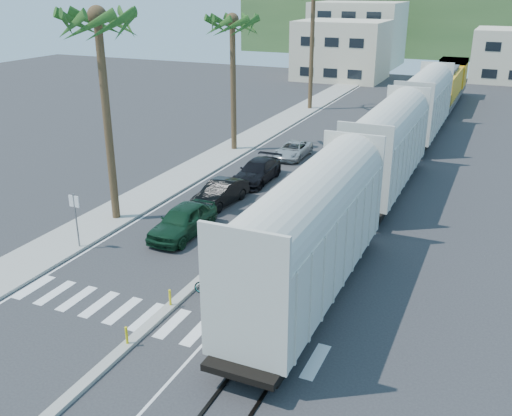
# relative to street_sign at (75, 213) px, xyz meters

# --- Properties ---
(ground) EXTENTS (140.00, 140.00, 0.00)m
(ground) POSITION_rel_street_sign_xyz_m (7.30, -2.00, -1.97)
(ground) COLOR #28282B
(ground) RESTS_ON ground
(sidewalk) EXTENTS (3.00, 90.00, 0.15)m
(sidewalk) POSITION_rel_street_sign_xyz_m (-1.20, 23.00, -1.90)
(sidewalk) COLOR gray
(sidewalk) RESTS_ON ground
(rails) EXTENTS (1.56, 100.00, 0.06)m
(rails) POSITION_rel_street_sign_xyz_m (12.30, 26.00, -1.94)
(rails) COLOR black
(rails) RESTS_ON ground
(median) EXTENTS (0.45, 60.00, 0.85)m
(median) POSITION_rel_street_sign_xyz_m (7.30, 17.96, -1.88)
(median) COLOR gray
(median) RESTS_ON ground
(crosswalk) EXTENTS (14.00, 2.20, 0.01)m
(crosswalk) POSITION_rel_street_sign_xyz_m (7.30, -4.00, -1.97)
(crosswalk) COLOR silver
(crosswalk) RESTS_ON ground
(lane_markings) EXTENTS (9.42, 90.00, 0.01)m
(lane_markings) POSITION_rel_street_sign_xyz_m (5.15, 23.00, -1.97)
(lane_markings) COLOR silver
(lane_markings) RESTS_ON ground
(freight_train) EXTENTS (3.00, 60.94, 5.85)m
(freight_train) POSITION_rel_street_sign_xyz_m (12.30, 20.71, 0.93)
(freight_train) COLOR beige
(freight_train) RESTS_ON ground
(palm_trees) EXTENTS (3.50, 37.20, 13.75)m
(palm_trees) POSITION_rel_street_sign_xyz_m (-0.80, 20.70, 8.84)
(palm_trees) COLOR brown
(palm_trees) RESTS_ON ground
(street_sign) EXTENTS (0.60, 0.08, 3.00)m
(street_sign) POSITION_rel_street_sign_xyz_m (0.00, 0.00, 0.00)
(street_sign) COLOR slate
(street_sign) RESTS_ON ground
(buildings) EXTENTS (38.00, 27.00, 10.00)m
(buildings) POSITION_rel_street_sign_xyz_m (0.89, 69.66, 2.39)
(buildings) COLOR beige
(buildings) RESTS_ON ground
(hillside) EXTENTS (80.00, 20.00, 12.00)m
(hillside) POSITION_rel_street_sign_xyz_m (7.30, 98.00, 4.03)
(hillside) COLOR #385628
(hillside) RESTS_ON ground
(car_lead) EXTENTS (2.06, 4.96, 1.68)m
(car_lead) POSITION_rel_street_sign_xyz_m (3.96, 3.66, -1.13)
(car_lead) COLOR #10311D
(car_lead) RESTS_ON ground
(car_second) EXTENTS (2.46, 4.80, 1.48)m
(car_second) POSITION_rel_street_sign_xyz_m (3.67, 8.56, -1.23)
(car_second) COLOR black
(car_second) RESTS_ON ground
(car_third) EXTENTS (2.16, 5.11, 1.47)m
(car_third) POSITION_rel_street_sign_xyz_m (3.95, 13.48, -1.24)
(car_third) COLOR black
(car_third) RESTS_ON ground
(car_rear) EXTENTS (2.09, 4.47, 1.24)m
(car_rear) POSITION_rel_street_sign_xyz_m (4.14, 19.95, -1.35)
(car_rear) COLOR #ACAFB1
(car_rear) RESTS_ON ground
(cyclist) EXTENTS (1.77, 2.08, 2.07)m
(cyclist) POSITION_rel_street_sign_xyz_m (8.33, -1.17, -1.33)
(cyclist) COLOR #9EA0A5
(cyclist) RESTS_ON ground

